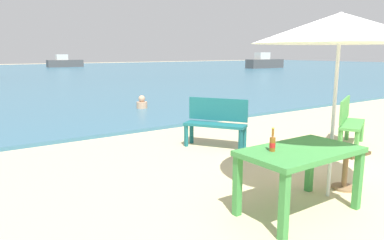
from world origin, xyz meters
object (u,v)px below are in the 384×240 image
object	(u,v)px
side_table_wood	(346,164)
swimmer_person	(142,103)
picnic_table_green	(300,158)
bench_green_left	(349,119)
patio_umbrella	(340,28)
boat_tanker	(264,62)
boat_fishing_trawler	(65,62)
bench_teal_center	(216,120)
beer_bottle_amber	(272,143)

from	to	relation	value
side_table_wood	swimmer_person	distance (m)	7.60
picnic_table_green	bench_green_left	distance (m)	3.50
picnic_table_green	patio_umbrella	bearing A→B (deg)	6.83
picnic_table_green	boat_tanker	bearing A→B (deg)	44.77
picnic_table_green	boat_fishing_trawler	world-z (taller)	boat_fishing_trawler
bench_teal_center	boat_tanker	distance (m)	34.45
picnic_table_green	swimmer_person	size ratio (longest dim) A/B	3.41
bench_green_left	boat_tanker	size ratio (longest dim) A/B	0.26
picnic_table_green	bench_teal_center	xyz separation A→B (m)	(1.05, 2.86, -0.11)
bench_teal_center	boat_fishing_trawler	bearing A→B (deg)	78.61
patio_umbrella	bench_green_left	bearing A→B (deg)	27.77
boat_fishing_trawler	bench_green_left	bearing A→B (deg)	-97.99
beer_bottle_amber	boat_tanker	world-z (taller)	boat_tanker
bench_teal_center	boat_tanker	size ratio (longest dim) A/B	0.26
picnic_table_green	boat_fishing_trawler	xyz separation A→B (m)	(8.85, 41.58, -0.04)
boat_fishing_trawler	boat_tanker	bearing A→B (deg)	-41.28
side_table_wood	picnic_table_green	bearing A→B (deg)	-173.95
beer_bottle_amber	boat_fishing_trawler	size ratio (longest dim) A/B	0.07
picnic_table_green	side_table_wood	world-z (taller)	picnic_table_green
beer_bottle_amber	boat_fishing_trawler	world-z (taller)	boat_fishing_trawler
bench_green_left	swimmer_person	xyz separation A→B (m)	(-1.34, 6.27, -0.30)
side_table_wood	bench_green_left	world-z (taller)	bench_green_left
picnic_table_green	boat_tanker	distance (m)	37.18
boat_fishing_trawler	beer_bottle_amber	bearing A→B (deg)	-102.49
swimmer_person	picnic_table_green	bearing A→B (deg)	-103.70
picnic_table_green	beer_bottle_amber	xyz separation A→B (m)	(-0.34, 0.12, 0.20)
bench_green_left	boat_fishing_trawler	bearing A→B (deg)	82.01
side_table_wood	bench_teal_center	bearing A→B (deg)	91.20
boat_tanker	boat_fishing_trawler	size ratio (longest dim) A/B	1.16
patio_umbrella	swimmer_person	bearing A→B (deg)	81.26
side_table_wood	swimmer_person	size ratio (longest dim) A/B	1.32
side_table_wood	bench_teal_center	world-z (taller)	bench_teal_center
patio_umbrella	side_table_wood	size ratio (longest dim) A/B	4.26
picnic_table_green	beer_bottle_amber	world-z (taller)	beer_bottle_amber
bench_green_left	boat_fishing_trawler	world-z (taller)	boat_fishing_trawler
bench_teal_center	swimmer_person	bearing A→B (deg)	80.33
bench_teal_center	boat_tanker	world-z (taller)	boat_tanker
side_table_wood	boat_fishing_trawler	world-z (taller)	boat_fishing_trawler
side_table_wood	patio_umbrella	bearing A→B (deg)	-175.30
boat_fishing_trawler	picnic_table_green	bearing A→B (deg)	-102.01
beer_bottle_amber	side_table_wood	bearing A→B (deg)	-0.03
beer_bottle_amber	boat_fishing_trawler	xyz separation A→B (m)	(9.19, 41.47, -0.24)
patio_umbrella	side_table_wood	world-z (taller)	patio_umbrella
picnic_table_green	side_table_wood	bearing A→B (deg)	6.05
patio_umbrella	boat_fishing_trawler	xyz separation A→B (m)	(8.14, 41.50, -1.51)
beer_bottle_amber	patio_umbrella	world-z (taller)	patio_umbrella
beer_bottle_amber	bench_teal_center	size ratio (longest dim) A/B	0.22
side_table_wood	boat_fishing_trawler	bearing A→B (deg)	79.42
side_table_wood	boat_fishing_trawler	size ratio (longest dim) A/B	0.13
picnic_table_green	patio_umbrella	distance (m)	1.63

